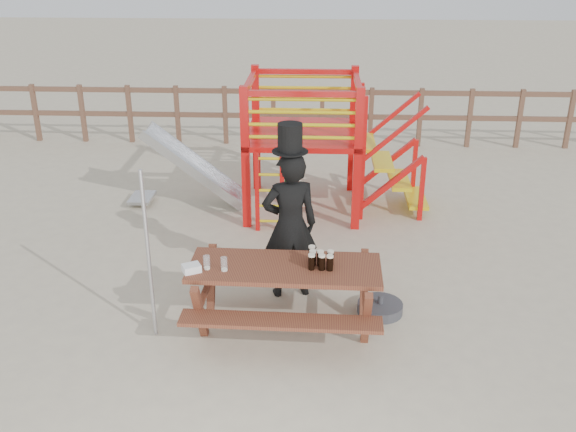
# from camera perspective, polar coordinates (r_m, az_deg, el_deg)

# --- Properties ---
(ground) EXTENTS (60.00, 60.00, 0.00)m
(ground) POSITION_cam_1_polar(r_m,az_deg,el_deg) (7.12, -1.19, -10.25)
(ground) COLOR #BFB395
(ground) RESTS_ON ground
(back_fence) EXTENTS (15.09, 0.09, 1.20)m
(back_fence) POSITION_cam_1_polar(r_m,az_deg,el_deg) (13.31, 0.87, 9.44)
(back_fence) COLOR brown
(back_fence) RESTS_ON ground
(playground_fort) EXTENTS (4.71, 1.84, 2.10)m
(playground_fort) POSITION_cam_1_polar(r_m,az_deg,el_deg) (9.92, 0.90, 6.57)
(playground_fort) COLOR red
(playground_fort) RESTS_ON ground
(picnic_table) EXTENTS (2.06, 1.44, 0.78)m
(picnic_table) POSITION_cam_1_polar(r_m,az_deg,el_deg) (6.90, -0.29, -6.58)
(picnic_table) COLOR brown
(picnic_table) RESTS_ON ground
(man_with_hat) EXTENTS (0.73, 0.57, 2.11)m
(man_with_hat) POSITION_cam_1_polar(r_m,az_deg,el_deg) (7.40, 0.17, -0.51)
(man_with_hat) COLOR black
(man_with_hat) RESTS_ON ground
(metal_pole) EXTENTS (0.04, 0.04, 1.88)m
(metal_pole) POSITION_cam_1_polar(r_m,az_deg,el_deg) (6.76, -12.29, -3.51)
(metal_pole) COLOR #B2B2B7
(metal_pole) RESTS_ON ground
(parasol_base) EXTENTS (0.52, 0.52, 0.22)m
(parasol_base) POSITION_cam_1_polar(r_m,az_deg,el_deg) (7.49, 8.18, -8.07)
(parasol_base) COLOR #39393E
(parasol_base) RESTS_ON ground
(paper_bag) EXTENTS (0.22, 0.21, 0.08)m
(paper_bag) POSITION_cam_1_polar(r_m,az_deg,el_deg) (6.70, -8.58, -4.61)
(paper_bag) COLOR white
(paper_bag) RESTS_ON picnic_table
(stout_pints) EXTENTS (0.27, 0.28, 0.17)m
(stout_pints) POSITION_cam_1_polar(r_m,az_deg,el_deg) (6.72, 2.84, -3.84)
(stout_pints) COLOR black
(stout_pints) RESTS_ON picnic_table
(empty_glasses) EXTENTS (0.26, 0.10, 0.15)m
(empty_glasses) POSITION_cam_1_polar(r_m,az_deg,el_deg) (6.69, -6.47, -4.25)
(empty_glasses) COLOR silver
(empty_glasses) RESTS_ON picnic_table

